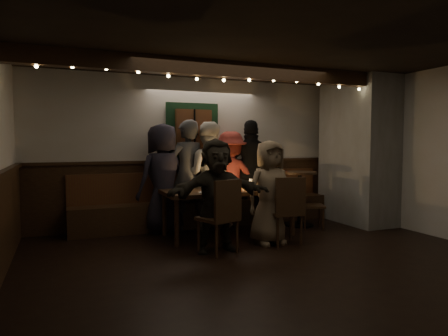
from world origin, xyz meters
name	(u,v)px	position (x,y,z in m)	size (l,w,h in m)	color
room	(284,166)	(1.07, 1.42, 1.07)	(6.02, 5.01, 2.62)	black
dining_table	(229,193)	(0.06, 1.40, 0.67)	(2.04, 0.87, 0.88)	black
chair_near_left	(222,212)	(-0.43, 0.46, 0.55)	(0.57, 0.57, 0.98)	black
chair_near_right	(287,207)	(0.59, 0.54, 0.55)	(0.49, 0.49, 0.98)	black
chair_end	(308,201)	(1.49, 1.36, 0.47)	(0.50, 0.50, 0.84)	black
high_top	(299,192)	(1.49, 1.62, 0.60)	(0.60, 0.60, 0.95)	black
person_a	(163,178)	(-0.84, 2.03, 0.88)	(0.86, 0.56, 1.76)	black
person_b	(187,175)	(-0.42, 2.06, 0.92)	(0.67, 0.44, 1.83)	#363638
person_c	(207,175)	(-0.06, 2.06, 0.90)	(0.88, 0.68, 1.81)	beige
person_d	(231,178)	(0.42, 2.18, 0.83)	(1.07, 0.61, 1.65)	maroon
person_e	(252,172)	(0.80, 2.09, 0.93)	(1.09, 0.45, 1.86)	black
person_f	(217,195)	(-0.44, 0.63, 0.76)	(1.41, 0.45, 1.52)	black
person_g	(270,192)	(0.40, 0.72, 0.74)	(0.73, 0.47, 1.49)	#7B654D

